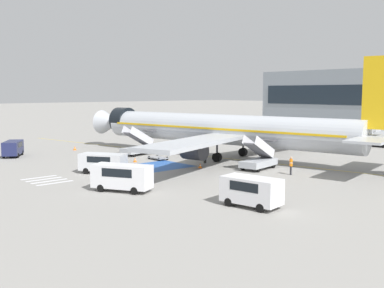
{
  "coord_description": "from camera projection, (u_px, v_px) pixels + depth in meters",
  "views": [
    {
      "loc": [
        40.58,
        -40.73,
        8.39
      ],
      "look_at": [
        -1.93,
        -2.54,
        1.77
      ],
      "focal_mm": 42.0,
      "sensor_mm": 36.0,
      "label": 1
    }
  ],
  "objects": [
    {
      "name": "ground_crew_2",
      "position": [
        205.0,
        155.0,
        53.18
      ],
      "size": [
        0.48,
        0.46,
        1.62
      ],
      "rotation": [
        0.0,
        0.0,
        3.86
      ],
      "color": "black",
      "rests_on": "ground_plane"
    },
    {
      "name": "ground_crew_1",
      "position": [
        291.0,
        164.0,
        45.61
      ],
      "size": [
        0.48,
        0.45,
        1.86
      ],
      "rotation": [
        0.0,
        0.0,
        5.62
      ],
      "color": "#2D2D33",
      "rests_on": "ground_plane"
    },
    {
      "name": "traffic_cone_2",
      "position": [
        200.0,
        166.0,
        49.78
      ],
      "size": [
        0.47,
        0.47,
        0.52
      ],
      "color": "orange",
      "rests_on": "ground_plane"
    },
    {
      "name": "traffic_cone_1",
      "position": [
        135.0,
        160.0,
        54.1
      ],
      "size": [
        0.46,
        0.46,
        0.51
      ],
      "color": "orange",
      "rests_on": "ground_plane"
    },
    {
      "name": "ground_plane",
      "position": [
        217.0,
        157.0,
        57.99
      ],
      "size": [
        600.0,
        600.0,
        0.0
      ],
      "primitive_type": "plane",
      "color": "gray"
    },
    {
      "name": "ground_crew_3",
      "position": [
        189.0,
        151.0,
        56.61
      ],
      "size": [
        0.48,
        0.36,
        1.64
      ],
      "rotation": [
        0.0,
        0.0,
        5.94
      ],
      "color": "black",
      "rests_on": "ground_plane"
    },
    {
      "name": "apron_stand_patch_blue",
      "position": [
        150.0,
        167.0,
        50.32
      ],
      "size": [
        5.97,
        9.04,
        0.01
      ],
      "primitive_type": "cube",
      "color": "#2856A8",
      "rests_on": "ground_plane"
    },
    {
      "name": "baggage_cart",
      "position": [
        158.0,
        158.0,
        56.06
      ],
      "size": [
        2.64,
        1.56,
        0.87
      ],
      "rotation": [
        0.0,
        0.0,
        4.69
      ],
      "color": "gray",
      "rests_on": "ground_plane"
    },
    {
      "name": "apron_walkway_bar_1",
      "position": [
        44.0,
        179.0,
        43.38
      ],
      "size": [
        0.44,
        3.6,
        0.01
      ],
      "primitive_type": "cube",
      "color": "silver",
      "rests_on": "ground_plane"
    },
    {
      "name": "fuel_tanker",
      "position": [
        362.0,
        134.0,
        70.82
      ],
      "size": [
        10.83,
        3.92,
        3.49
      ],
      "rotation": [
        0.0,
        0.0,
        -1.43
      ],
      "color": "#38383D",
      "rests_on": "ground_plane"
    },
    {
      "name": "airliner",
      "position": [
        224.0,
        129.0,
        56.82
      ],
      "size": [
        46.54,
        36.79,
        11.99
      ],
      "rotation": [
        0.0,
        0.0,
        1.75
      ],
      "color": "#B7BCC4",
      "rests_on": "ground_plane"
    },
    {
      "name": "ground_crew_0",
      "position": [
        205.0,
        152.0,
        55.57
      ],
      "size": [
        0.34,
        0.48,
        1.8
      ],
      "rotation": [
        0.0,
        0.0,
        1.3
      ],
      "color": "#191E38",
      "rests_on": "ground_plane"
    },
    {
      "name": "apron_walkway_bar_3",
      "position": [
        55.0,
        183.0,
        41.61
      ],
      "size": [
        0.44,
        3.6,
        0.01
      ],
      "primitive_type": "cube",
      "color": "silver",
      "rests_on": "ground_plane"
    },
    {
      "name": "boarding_stairs_forward",
      "position": [
        138.0,
        147.0,
        60.27
      ],
      "size": [
        3.01,
        5.49,
        4.0
      ],
      "rotation": [
        0.0,
        0.0,
        0.18
      ],
      "color": "#ADB2BA",
      "rests_on": "ground_plane"
    },
    {
      "name": "service_van_2",
      "position": [
        122.0,
        175.0,
        38.04
      ],
      "size": [
        5.34,
        4.1,
        2.28
      ],
      "rotation": [
        0.0,
        0.0,
        5.22
      ],
      "color": "silver",
      "rests_on": "ground_plane"
    },
    {
      "name": "traffic_cone_0",
      "position": [
        75.0,
        148.0,
        65.13
      ],
      "size": [
        0.51,
        0.51,
        0.57
      ],
      "color": "orange",
      "rests_on": "ground_plane"
    },
    {
      "name": "apron_leadline_yellow",
      "position": [
        219.0,
        158.0,
        57.69
      ],
      "size": [
        79.56,
        14.41,
        0.01
      ],
      "primitive_type": "cube",
      "rotation": [
        0.0,
        0.0,
        1.75
      ],
      "color": "gold",
      "rests_on": "ground_plane"
    },
    {
      "name": "apron_walkway_bar_2",
      "position": [
        49.0,
        181.0,
        42.49
      ],
      "size": [
        0.44,
        3.6,
        0.01
      ],
      "primitive_type": "cube",
      "color": "silver",
      "rests_on": "ground_plane"
    },
    {
      "name": "service_van_0",
      "position": [
        103.0,
        161.0,
        46.53
      ],
      "size": [
        5.06,
        4.24,
        2.05
      ],
      "rotation": [
        0.0,
        0.0,
        2.14
      ],
      "color": "silver",
      "rests_on": "ground_plane"
    },
    {
      "name": "service_van_1",
      "position": [
        13.0,
        147.0,
        58.56
      ],
      "size": [
        4.69,
        3.93,
        2.03
      ],
      "rotation": [
        0.0,
        0.0,
        4.14
      ],
      "color": "#1E234C",
      "rests_on": "ground_plane"
    },
    {
      "name": "service_van_3",
      "position": [
        251.0,
        189.0,
        32.84
      ],
      "size": [
        4.62,
        2.7,
        2.19
      ],
      "rotation": [
        0.0,
        0.0,
        4.86
      ],
      "color": "silver",
      "rests_on": "ground_plane"
    },
    {
      "name": "boarding_stairs_aft",
      "position": [
        259.0,
        160.0,
        49.04
      ],
      "size": [
        3.01,
        5.49,
        3.89
      ],
      "rotation": [
        0.0,
        0.0,
        0.18
      ],
      "color": "#ADB2BA",
      "rests_on": "ground_plane"
    },
    {
      "name": "apron_walkway_bar_0",
      "position": [
        39.0,
        178.0,
        44.27
      ],
      "size": [
        0.44,
        3.6,
        0.01
      ],
      "primitive_type": "cube",
      "color": "silver",
      "rests_on": "ground_plane"
    }
  ]
}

